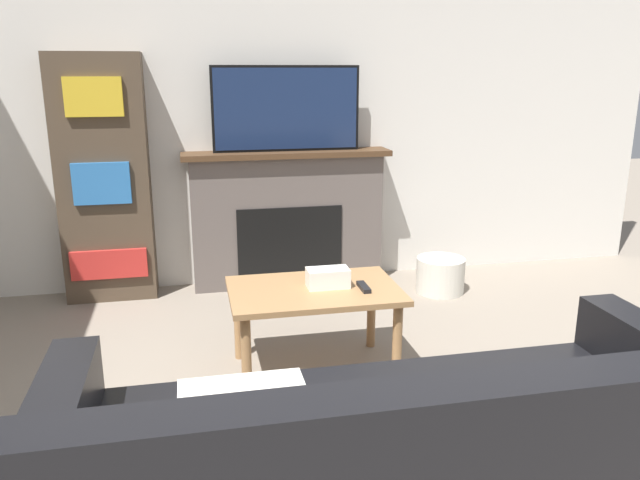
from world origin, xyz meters
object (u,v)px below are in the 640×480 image
at_px(fireplace, 287,218).
at_px(tv, 286,109).
at_px(bookshelf, 104,180).
at_px(storage_basket, 440,275).
at_px(coffee_table, 314,300).
at_px(couch, 399,479).

xyz_separation_m(fireplace, tv, (0.00, -0.02, 0.80)).
xyz_separation_m(bookshelf, storage_basket, (2.32, -0.40, -0.71)).
distance_m(tv, bookshelf, 1.35).
distance_m(fireplace, coffee_table, 1.45).
bearing_deg(coffee_table, tv, 86.42).
relative_size(fireplace, tv, 1.43).
relative_size(fireplace, coffee_table, 1.69).
xyz_separation_m(tv, bookshelf, (-1.27, -0.00, -0.46)).
bearing_deg(storage_basket, coffee_table, -138.32).
height_order(fireplace, coffee_table, fireplace).
bearing_deg(coffee_table, storage_basket, 41.68).
distance_m(couch, storage_basket, 2.62).
bearing_deg(bookshelf, coffee_table, -50.24).
xyz_separation_m(fireplace, coffee_table, (-0.09, -1.44, -0.10)).
xyz_separation_m(coffee_table, storage_basket, (1.14, 1.02, -0.28)).
bearing_deg(tv, fireplace, 90.00).
bearing_deg(fireplace, storage_basket, -21.85).
bearing_deg(couch, fireplace, 88.43).
relative_size(tv, bookshelf, 0.62).
xyz_separation_m(fireplace, couch, (-0.08, -2.78, -0.23)).
height_order(coffee_table, bookshelf, bookshelf).
bearing_deg(couch, storage_basket, 64.39).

